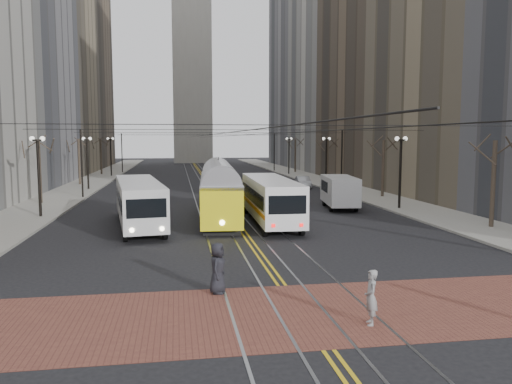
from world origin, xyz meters
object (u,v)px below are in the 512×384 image
object	(u,v)px
transit_bus	(139,204)
pedestrian_a	(218,268)
sedan_grey	(267,190)
pedestrian_b	(371,297)
clock_tower	(191,9)
rear_bus	(270,201)
sedan_silver	(303,182)
streetcar	(219,197)
cargo_van	(340,193)

from	to	relation	value
transit_bus	pedestrian_a	size ratio (longest dim) A/B	6.31
sedan_grey	pedestrian_b	size ratio (longest dim) A/B	2.75
clock_tower	sedan_grey	xyz separation A→B (m)	(4.61, -74.32, -35.16)
transit_bus	pedestrian_b	bearing A→B (deg)	-74.22
clock_tower	rear_bus	distance (m)	95.13
sedan_silver	pedestrian_a	xyz separation A→B (m)	(-13.05, -38.01, 0.28)
rear_bus	sedan_grey	distance (m)	14.54
transit_bus	pedestrian_a	world-z (taller)	transit_bus
sedan_silver	pedestrian_a	size ratio (longest dim) A/B	2.17
rear_bus	pedestrian_b	world-z (taller)	rear_bus
streetcar	pedestrian_b	distance (m)	21.14
cargo_van	pedestrian_a	bearing A→B (deg)	-111.30
sedan_silver	pedestrian_a	world-z (taller)	pedestrian_a
cargo_van	sedan_silver	size ratio (longest dim) A/B	1.44
pedestrian_b	streetcar	bearing A→B (deg)	-161.66
streetcar	sedan_grey	bearing A→B (deg)	68.53
streetcar	clock_tower	bearing A→B (deg)	92.76
pedestrian_a	pedestrian_b	bearing A→B (deg)	-113.82
streetcar	pedestrian_a	bearing A→B (deg)	-91.63
clock_tower	cargo_van	size ratio (longest dim) A/B	11.15
transit_bus	streetcar	world-z (taller)	streetcar
clock_tower	rear_bus	world-z (taller)	clock_tower
sedan_silver	cargo_van	bearing A→B (deg)	-89.41
transit_bus	rear_bus	xyz separation A→B (m)	(8.69, -0.08, 0.02)
rear_bus	sedan_silver	xyz separation A→B (m)	(8.25, 23.16, -0.83)
pedestrian_b	sedan_grey	bearing A→B (deg)	-174.27
cargo_van	pedestrian_b	bearing A→B (deg)	-98.50
cargo_van	transit_bus	bearing A→B (deg)	-151.04
clock_tower	pedestrian_a	world-z (taller)	clock_tower
transit_bus	pedestrian_b	world-z (taller)	transit_bus
rear_bus	cargo_van	bearing A→B (deg)	42.60
rear_bus	sedan_grey	world-z (taller)	rear_bus
transit_bus	pedestrian_b	xyz separation A→B (m)	(8.27, -18.82, -0.62)
streetcar	rear_bus	size ratio (longest dim) A/B	1.17
cargo_van	sedan_silver	distance (m)	17.16
clock_tower	pedestrian_b	world-z (taller)	clock_tower
streetcar	rear_bus	bearing A→B (deg)	-30.18
cargo_van	rear_bus	bearing A→B (deg)	-130.73
clock_tower	transit_bus	xyz separation A→B (m)	(-6.43, -88.57, -34.47)
pedestrian_a	pedestrian_b	distance (m)	5.86
sedan_grey	pedestrian_a	world-z (taller)	pedestrian_a
transit_bus	pedestrian_b	distance (m)	20.57
transit_bus	cargo_van	xyz separation A→B (m)	(15.59, 5.99, -0.18)
sedan_silver	streetcar	bearing A→B (deg)	-113.72
streetcar	cargo_van	world-z (taller)	streetcar
sedan_grey	pedestrian_a	bearing A→B (deg)	-110.83
cargo_van	pedestrian_a	xyz separation A→B (m)	(-11.71, -20.92, -0.35)
streetcar	pedestrian_b	size ratio (longest dim) A/B	7.93
streetcar	sedan_silver	world-z (taller)	streetcar
streetcar	pedestrian_a	size ratio (longest dim) A/B	7.19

